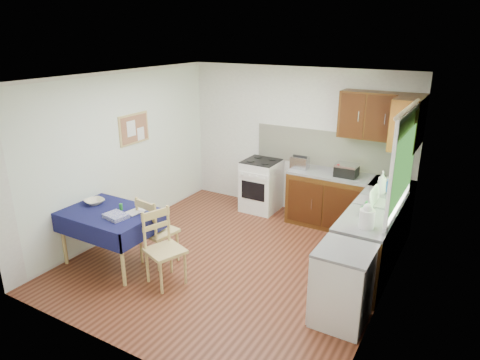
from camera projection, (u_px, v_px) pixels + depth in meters
The scene contains 33 objects.
floor at pixel (233, 260), 6.00m from camera, with size 4.20×4.20×0.00m, color #4A2313.
ceiling at pixel (232, 78), 5.17m from camera, with size 4.00×4.20×0.02m, color white.
wall_back at pixel (296, 142), 7.30m from camera, with size 4.00×0.02×2.50m, color silver.
wall_front at pixel (114, 240), 3.87m from camera, with size 4.00×0.02×2.50m, color silver.
wall_left at pixel (121, 155), 6.53m from camera, with size 0.02×4.20×2.50m, color white.
wall_right at pixel (391, 205), 4.64m from camera, with size 0.02×4.20×2.50m, color silver.
base_cabinets at pixel (357, 220), 6.24m from camera, with size 1.90×2.30×0.86m.
worktop_back at pixel (350, 177), 6.68m from camera, with size 1.90×0.60×0.04m, color slate.
worktop_right at pixel (374, 210), 5.44m from camera, with size 0.60×1.70×0.04m, color slate.
worktop_corner at pixel (392, 184), 6.38m from camera, with size 0.60×0.60×0.04m, color slate.
splashback at pixel (332, 150), 7.00m from camera, with size 2.70×0.02×0.60m, color #F2EDCD.
upper_cabinets at pixel (388, 118), 6.14m from camera, with size 1.20×0.85×0.70m.
stove at pixel (261, 185), 7.55m from camera, with size 0.60×0.61×0.92m.
window at pixel (404, 154), 5.09m from camera, with size 0.04×1.48×1.26m.
fridge at pixel (342, 286), 4.60m from camera, with size 0.58×0.60×0.89m.
corkboard at pixel (134, 129), 6.65m from camera, with size 0.04×0.62×0.47m.
dining_table at pixel (109, 218), 5.71m from camera, with size 1.29×0.87×0.78m.
chair_far at pixel (155, 229), 5.75m from camera, with size 0.49×0.49×0.98m.
chair_near at pixel (163, 246), 5.33m from camera, with size 0.55×0.55×0.96m.
toaster at pixel (300, 162), 7.00m from camera, with size 0.29×0.18×0.22m.
sandwich_press at pixel (347, 170), 6.63m from camera, with size 0.33×0.29×0.19m.
sauce_bottle at pixel (338, 171), 6.60m from camera, with size 0.05×0.05×0.20m, color red.
yellow_packet at pixel (355, 170), 6.68m from camera, with size 0.13×0.09×0.17m, color gold.
dish_rack at pixel (374, 201), 5.61m from camera, with size 0.46×0.35×0.22m.
kettle at pixel (367, 217), 4.87m from camera, with size 0.18×0.18×0.30m.
cup at pixel (388, 181), 6.31m from camera, with size 0.12×0.12×0.10m, color silver.
soap_bottle_a at pixel (382, 183), 5.89m from camera, with size 0.13×0.13×0.33m, color white.
soap_bottle_b at pixel (387, 185), 6.00m from camera, with size 0.08×0.08×0.18m, color blue.
soap_bottle_c at pixel (366, 209), 5.20m from camera, with size 0.15×0.15×0.19m, color green.
plate_bowl at pixel (94, 202), 5.90m from camera, with size 0.26×0.26×0.06m, color beige.
book at pixel (131, 210), 5.67m from camera, with size 0.18×0.25×0.02m, color white.
spice_jar at pixel (121, 207), 5.69m from camera, with size 0.04×0.04×0.09m, color #258930.
tea_towel at pixel (116, 216), 5.46m from camera, with size 0.29×0.23×0.05m, color navy.
Camera 1 is at (2.73, -4.54, 3.04)m, focal length 32.00 mm.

